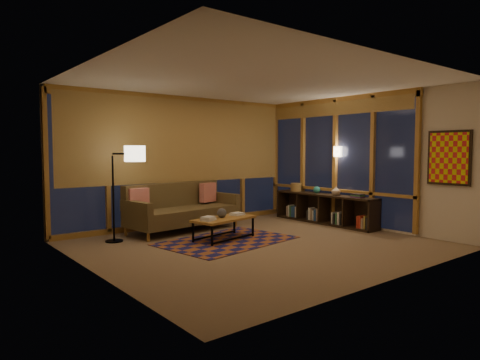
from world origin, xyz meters
TOP-DOWN VIEW (x-y plane):
  - floor at (0.00, 0.00)m, footprint 5.50×5.00m
  - ceiling at (0.00, 0.00)m, footprint 5.50×5.00m
  - walls at (0.00, 0.00)m, footprint 5.51×5.01m
  - window_wall_back at (0.00, 2.43)m, footprint 5.30×0.16m
  - window_wall_right at (2.68, 0.60)m, footprint 0.16×3.70m
  - wall_art at (2.71, -1.85)m, footprint 0.06×0.74m
  - wall_sconce at (2.62, 0.45)m, footprint 0.12×0.18m
  - sofa at (-0.33, 1.84)m, footprint 2.32×1.16m
  - pillow_left at (-1.23, 1.94)m, footprint 0.38×0.14m
  - pillow_right at (0.41, 2.09)m, footprint 0.42×0.24m
  - area_rug at (-0.25, 0.53)m, footprint 2.46×1.83m
  - coffee_table at (-0.22, 0.67)m, footprint 1.25×0.76m
  - book_stack_a at (-0.61, 0.60)m, footprint 0.30×0.27m
  - book_stack_b at (0.14, 0.75)m, footprint 0.30×0.25m
  - ceramic_pot at (-0.24, 0.70)m, footprint 0.18×0.18m
  - floor_lamp at (-1.80, 1.72)m, footprint 0.61×0.45m
  - bookshelf at (2.49, 0.69)m, footprint 0.40×2.54m
  - basket at (2.47, 1.52)m, footprint 0.30×0.30m
  - teal_bowl at (2.49, 0.91)m, footprint 0.19×0.19m
  - vase at (2.49, 0.38)m, footprint 0.23×0.23m
  - shelf_book_stack at (2.49, -0.16)m, footprint 0.21×0.25m

SIDE VIEW (x-z plane):
  - floor at x=0.00m, z-range -0.01..0.01m
  - area_rug at x=-0.25m, z-range 0.00..0.01m
  - coffee_table at x=-0.22m, z-range 0.00..0.39m
  - bookshelf at x=2.49m, z-range 0.00..0.64m
  - book_stack_b at x=0.14m, z-range 0.39..0.44m
  - book_stack_a at x=-0.61m, z-range 0.39..0.46m
  - sofa at x=-0.33m, z-range 0.00..0.91m
  - ceramic_pot at x=-0.24m, z-range 0.39..0.56m
  - pillow_left at x=-1.23m, z-range 0.46..0.83m
  - pillow_right at x=0.41m, z-range 0.46..0.86m
  - shelf_book_stack at x=2.49m, z-range 0.64..0.70m
  - teal_bowl at x=2.49m, z-range 0.64..0.79m
  - basket at x=2.47m, z-range 0.64..0.82m
  - vase at x=2.49m, z-range 0.64..0.83m
  - floor_lamp at x=-1.80m, z-range 0.00..1.67m
  - walls at x=0.00m, z-range 0.00..2.70m
  - window_wall_back at x=0.00m, z-range 0.05..2.65m
  - window_wall_right at x=2.68m, z-range 0.05..2.65m
  - wall_art at x=2.71m, z-range 0.98..1.92m
  - wall_sconce at x=2.62m, z-range 1.44..1.66m
  - ceiling at x=0.00m, z-range 2.70..2.71m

